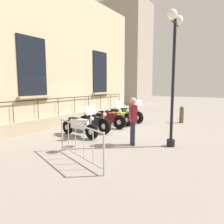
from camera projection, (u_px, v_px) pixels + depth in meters
ground_plane at (105, 127)px, 10.62m from camera, size 60.00×60.00×0.00m
building_facade at (68, 60)px, 11.47m from camera, size 0.82×11.55×7.17m
motorcycle_white at (80, 126)px, 8.62m from camera, size 2.07×0.64×1.33m
motorcycle_black at (94, 122)px, 9.58m from camera, size 2.01×0.80×1.04m
motorcycle_maroon at (109, 118)px, 10.48m from camera, size 2.05×0.67×1.37m
motorcycle_yellow at (119, 117)px, 11.38m from camera, size 2.01×0.98×0.99m
motorcycle_green at (130, 114)px, 12.17m from camera, size 2.05×0.94×1.30m
lamppost at (174, 60)px, 6.93m from camera, size 0.32×1.02×4.44m
crowd_barrier at (80, 141)px, 5.81m from camera, size 2.29×0.90×1.05m
bollard at (182, 114)px, 11.76m from camera, size 0.24×0.24×0.95m
pedestrian_standing at (133, 118)px, 7.33m from camera, size 0.40×0.43×1.69m
distant_building at (125, 55)px, 24.11m from camera, size 5.12×4.07×11.12m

